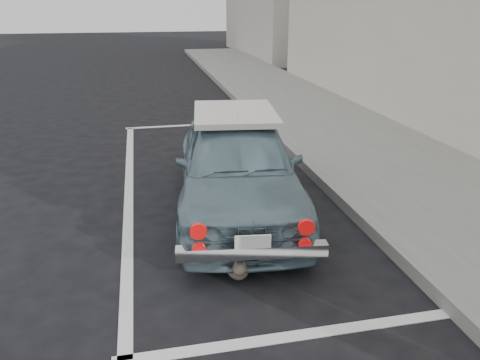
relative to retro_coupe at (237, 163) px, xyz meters
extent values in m
plane|color=black|center=(-0.48, -2.02, -0.63)|extent=(80.00, 80.00, 0.00)
cube|color=slate|center=(2.72, -0.02, -0.55)|extent=(2.80, 40.00, 0.15)
cube|color=black|center=(4.18, 1.98, 0.77)|extent=(0.10, 16.00, 2.40)
cube|color=silver|center=(0.02, -2.52, -0.63)|extent=(3.00, 0.12, 0.01)
cube|color=silver|center=(0.02, 4.48, -0.63)|extent=(3.00, 0.12, 0.01)
cube|color=silver|center=(-1.38, 0.98, -0.63)|extent=(0.12, 7.00, 0.01)
imported|color=slate|center=(0.00, 0.00, -0.01)|extent=(1.92, 3.81, 1.24)
cube|color=silver|center=(0.05, 0.36, 0.55)|extent=(1.20, 1.51, 0.07)
cube|color=silver|center=(-0.22, -1.76, -0.25)|extent=(1.40, 0.30, 0.12)
cube|color=white|center=(-0.23, -1.81, -0.15)|extent=(0.33, 0.06, 0.17)
cylinder|color=red|center=(-0.71, -1.73, -0.01)|extent=(0.15, 0.06, 0.15)
cylinder|color=red|center=(0.25, -1.85, -0.01)|extent=(0.15, 0.06, 0.15)
cylinder|color=red|center=(-0.71, -1.73, -0.19)|extent=(0.12, 0.05, 0.12)
cylinder|color=red|center=(0.25, -1.85, -0.19)|extent=(0.12, 0.05, 0.12)
ellipsoid|color=#62594A|center=(-0.32, -1.56, -0.51)|extent=(0.26, 0.37, 0.22)
sphere|color=#62594A|center=(-0.33, -1.72, -0.44)|extent=(0.14, 0.14, 0.14)
cone|color=#62594A|center=(-0.37, -1.72, -0.37)|extent=(0.05, 0.05, 0.05)
cone|color=#62594A|center=(-0.30, -1.72, -0.37)|extent=(0.05, 0.05, 0.05)
cylinder|color=#62594A|center=(-0.25, -1.39, -0.59)|extent=(0.10, 0.23, 0.03)
camera|label=1|loc=(-1.12, -5.42, 1.89)|focal=35.00mm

